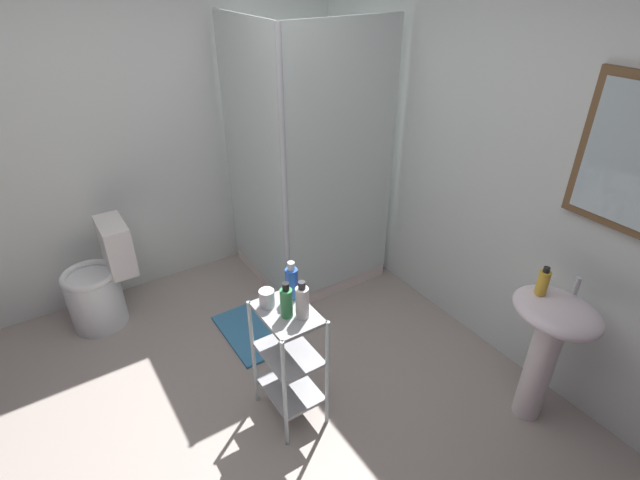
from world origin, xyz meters
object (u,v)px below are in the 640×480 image
(shower_stall, at_px, (304,226))
(toilet, at_px, (101,284))
(rinse_cup, at_px, (267,298))
(pedestal_sink, at_px, (549,336))
(lotion_bottle_white, at_px, (302,302))
(bath_mat, at_px, (254,331))
(body_wash_bottle_green, at_px, (286,302))
(storage_cart, at_px, (289,355))
(hand_soap_bottle, at_px, (543,282))
(shampoo_bottle_blue, at_px, (292,282))

(shower_stall, xyz_separation_m, toilet, (-0.29, -1.50, -0.15))
(toilet, distance_m, rinse_cup, 1.56)
(pedestal_sink, distance_m, lotion_bottle_white, 1.32)
(bath_mat, bearing_deg, body_wash_bottle_green, -10.27)
(lotion_bottle_white, bearing_deg, toilet, -153.75)
(storage_cart, xyz_separation_m, body_wash_bottle_green, (0.03, -0.01, 0.39))
(body_wash_bottle_green, bearing_deg, pedestal_sink, 57.77)
(storage_cart, relative_size, hand_soap_bottle, 4.69)
(shower_stall, relative_size, body_wash_bottle_green, 10.06)
(toilet, height_order, storage_cart, toilet)
(hand_soap_bottle, xyz_separation_m, shampoo_bottle_blue, (-0.75, -1.04, -0.04))
(shampoo_bottle_blue, bearing_deg, toilet, -149.79)
(hand_soap_bottle, bearing_deg, body_wash_bottle_green, -119.04)
(toilet, xyz_separation_m, shampoo_bottle_blue, (1.35, 0.78, 0.52))
(lotion_bottle_white, xyz_separation_m, shampoo_bottle_blue, (-0.17, 0.04, 0.00))
(body_wash_bottle_green, xyz_separation_m, lotion_bottle_white, (0.05, 0.06, 0.01))
(storage_cart, height_order, bath_mat, storage_cart)
(shower_stall, distance_m, lotion_bottle_white, 1.48)
(storage_cart, height_order, lotion_bottle_white, lotion_bottle_white)
(storage_cart, xyz_separation_m, rinse_cup, (-0.10, -0.06, 0.35))
(pedestal_sink, relative_size, rinse_cup, 8.49)
(toilet, bearing_deg, shampoo_bottle_blue, 30.21)
(toilet, xyz_separation_m, body_wash_bottle_green, (1.46, 0.69, 0.51))
(shower_stall, bearing_deg, toilet, -100.94)
(shampoo_bottle_blue, bearing_deg, pedestal_sink, 51.37)
(hand_soap_bottle, bearing_deg, shampoo_bottle_blue, -125.76)
(shower_stall, xyz_separation_m, storage_cart, (1.15, -0.80, -0.03))
(lotion_bottle_white, relative_size, rinse_cup, 2.24)
(bath_mat, bearing_deg, rinse_cup, -16.09)
(lotion_bottle_white, height_order, shampoo_bottle_blue, shampoo_bottle_blue)
(hand_soap_bottle, xyz_separation_m, lotion_bottle_white, (-0.58, -1.07, -0.05))
(shower_stall, relative_size, lotion_bottle_white, 9.35)
(shower_stall, distance_m, pedestal_sink, 1.94)
(body_wash_bottle_green, bearing_deg, rinse_cup, -159.79)
(toilet, height_order, hand_soap_bottle, hand_soap_bottle)
(hand_soap_bottle, bearing_deg, bath_mat, -144.35)
(shower_stall, distance_m, bath_mat, 0.91)
(storage_cart, relative_size, shampoo_bottle_blue, 3.36)
(toilet, height_order, bath_mat, toilet)
(storage_cart, relative_size, lotion_bottle_white, 3.46)
(shampoo_bottle_blue, bearing_deg, shower_stall, 145.90)
(shower_stall, xyz_separation_m, pedestal_sink, (1.90, 0.34, 0.12))
(hand_soap_bottle, height_order, body_wash_bottle_green, hand_soap_bottle)
(pedestal_sink, bearing_deg, body_wash_bottle_green, -122.23)
(toilet, height_order, lotion_bottle_white, lotion_bottle_white)
(storage_cart, height_order, body_wash_bottle_green, body_wash_bottle_green)
(lotion_bottle_white, distance_m, shampoo_bottle_blue, 0.17)
(storage_cart, xyz_separation_m, lotion_bottle_white, (0.08, 0.05, 0.40))
(shower_stall, relative_size, pedestal_sink, 2.47)
(pedestal_sink, height_order, bath_mat, pedestal_sink)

